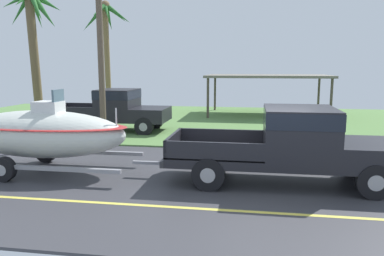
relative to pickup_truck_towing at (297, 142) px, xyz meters
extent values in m
cube|color=#38383D|center=(-0.89, -0.31, -1.10)|extent=(36.00, 8.00, 0.06)
cube|color=#567F42|center=(-0.89, 10.69, -1.07)|extent=(36.00, 14.00, 0.11)
cube|color=#DBCC4C|center=(-0.89, -2.11, -1.06)|extent=(34.20, 0.12, 0.01)
cube|color=black|center=(-0.36, 0.00, -0.44)|extent=(5.68, 1.98, 0.22)
cube|color=black|center=(1.68, 0.00, -0.14)|extent=(1.59, 1.98, 0.38)
cube|color=black|center=(0.03, 0.00, 0.27)|extent=(1.71, 1.98, 1.19)
cube|color=black|center=(0.03, 0.00, 0.64)|extent=(1.73, 2.00, 0.38)
cube|color=black|center=(-2.01, 0.00, -0.31)|extent=(2.39, 1.98, 0.04)
cube|color=black|center=(-2.01, 0.95, -0.10)|extent=(2.39, 0.08, 0.45)
cube|color=black|center=(-2.01, -0.95, -0.10)|extent=(2.39, 0.08, 0.45)
cube|color=black|center=(-3.17, 0.00, -0.10)|extent=(0.08, 1.98, 0.45)
cube|color=#333338|center=(-3.27, 0.00, -0.50)|extent=(0.12, 1.78, 0.16)
sphere|color=#B2B2B7|center=(-3.39, 0.00, -0.45)|extent=(0.10, 0.10, 0.10)
cylinder|color=black|center=(1.60, 0.88, -0.67)|extent=(0.80, 0.28, 0.80)
cylinder|color=#9E9EA3|center=(1.60, 0.88, -0.67)|extent=(0.36, 0.29, 0.36)
cylinder|color=black|center=(1.60, -0.88, -0.67)|extent=(0.80, 0.28, 0.80)
cylinder|color=#9E9EA3|center=(1.60, -0.88, -0.67)|extent=(0.36, 0.29, 0.36)
cylinder|color=black|center=(-2.13, 0.88, -0.67)|extent=(0.80, 0.28, 0.80)
cylinder|color=#9E9EA3|center=(-2.13, 0.88, -0.67)|extent=(0.36, 0.29, 0.36)
cylinder|color=black|center=(-2.13, -0.88, -0.67)|extent=(0.80, 0.28, 0.80)
cylinder|color=#9E9EA3|center=(-2.13, -0.88, -0.67)|extent=(0.36, 0.29, 0.36)
cube|color=gray|center=(-3.84, 0.00, -0.69)|extent=(0.90, 0.10, 0.08)
cube|color=gray|center=(-6.90, 0.96, -0.69)|extent=(5.23, 0.12, 0.10)
cube|color=gray|center=(-6.90, -0.96, -0.69)|extent=(5.23, 0.12, 0.10)
cylinder|color=black|center=(-7.43, 1.02, -0.75)|extent=(0.64, 0.22, 0.64)
cylinder|color=#9E9EA3|center=(-7.43, 1.02, -0.75)|extent=(0.29, 0.23, 0.29)
cylinder|color=black|center=(-7.43, -1.02, -0.75)|extent=(0.64, 0.22, 0.64)
cylinder|color=#9E9EA3|center=(-7.43, -1.02, -0.75)|extent=(0.29, 0.23, 0.29)
ellipsoid|color=silver|center=(-6.90, 0.00, 0.02)|extent=(4.85, 1.80, 1.31)
ellipsoid|color=#B22626|center=(-6.90, 0.00, 0.25)|extent=(4.94, 1.83, 0.12)
cube|color=silver|center=(-6.66, 0.00, 0.60)|extent=(0.70, 0.60, 0.65)
cube|color=slate|center=(-6.36, 0.00, 1.08)|extent=(0.06, 0.56, 0.36)
cylinder|color=silver|center=(-4.72, 0.00, 0.53)|extent=(0.04, 0.04, 0.50)
cube|color=black|center=(-7.53, 6.75, -0.44)|extent=(5.30, 1.99, 0.22)
cube|color=black|center=(-5.62, 6.75, -0.14)|extent=(1.48, 1.99, 0.38)
cube|color=black|center=(-7.16, 6.75, 0.27)|extent=(1.59, 1.99, 1.19)
cube|color=black|center=(-7.16, 6.75, 0.63)|extent=(1.61, 2.01, 0.38)
cube|color=black|center=(-9.07, 6.75, -0.31)|extent=(2.23, 1.99, 0.04)
cube|color=black|center=(-9.07, 7.70, -0.10)|extent=(2.23, 0.08, 0.45)
cube|color=black|center=(-9.07, 5.79, -0.10)|extent=(2.23, 0.08, 0.45)
cube|color=black|center=(-10.14, 6.75, -0.10)|extent=(0.08, 1.99, 0.45)
cube|color=#333338|center=(-10.24, 6.75, -0.50)|extent=(0.12, 1.79, 0.16)
sphere|color=#B2B2B7|center=(-10.36, 6.75, -0.45)|extent=(0.10, 0.10, 0.10)
cylinder|color=black|center=(-5.70, 7.63, -0.67)|extent=(0.80, 0.28, 0.80)
cylinder|color=#9E9EA3|center=(-5.70, 7.63, -0.67)|extent=(0.36, 0.29, 0.36)
cylinder|color=black|center=(-5.70, 5.86, -0.67)|extent=(0.80, 0.28, 0.80)
cylinder|color=#9E9EA3|center=(-5.70, 5.86, -0.67)|extent=(0.36, 0.29, 0.36)
cylinder|color=black|center=(-9.18, 7.63, -0.67)|extent=(0.80, 0.28, 0.80)
cylinder|color=#9E9EA3|center=(-9.18, 7.63, -0.67)|extent=(0.36, 0.29, 0.36)
cylinder|color=black|center=(-9.18, 5.86, -0.67)|extent=(0.80, 0.28, 0.80)
cylinder|color=#9E9EA3|center=(-9.18, 5.86, -0.67)|extent=(0.36, 0.29, 0.36)
cylinder|color=#4C4238|center=(3.03, 15.62, 0.09)|extent=(0.14, 0.14, 2.31)
cylinder|color=#4C4238|center=(3.03, 11.62, 0.09)|extent=(0.14, 0.14, 2.31)
cylinder|color=#4C4238|center=(-3.64, 15.62, 0.09)|extent=(0.14, 0.14, 2.31)
cylinder|color=#4C4238|center=(-3.64, 11.62, 0.09)|extent=(0.14, 0.14, 2.31)
cube|color=#6B665B|center=(-0.30, 13.62, 1.31)|extent=(7.17, 4.51, 0.14)
cylinder|color=brown|center=(-12.18, 8.48, 2.20)|extent=(0.43, 0.75, 6.54)
cone|color=#2D6B2D|center=(-11.60, 8.56, 4.64)|extent=(1.57, 0.62, 1.91)
cone|color=#2D6B2D|center=(-11.65, 8.98, 5.11)|extent=(1.49, 1.43, 1.11)
cone|color=#2D6B2D|center=(-12.27, 9.08, 4.69)|extent=(0.53, 1.49, 1.76)
cone|color=#2D6B2D|center=(-12.54, 8.82, 4.89)|extent=(1.18, 1.13, 1.40)
cone|color=#2D6B2D|center=(-12.78, 8.52, 4.70)|extent=(1.44, 0.37, 1.71)
cone|color=#2D6B2D|center=(-12.57, 7.92, 5.05)|extent=(1.12, 1.44, 1.08)
cone|color=#2D6B2D|center=(-11.66, 8.05, 4.75)|extent=(1.45, 1.28, 1.66)
cylinder|color=brown|center=(-10.59, 14.28, 2.34)|extent=(0.36, 0.49, 6.83)
cone|color=#286028|center=(-9.81, 14.35, 5.20)|extent=(1.81, 0.53, 1.41)
cone|color=#286028|center=(-10.08, 14.77, 5.28)|extent=(1.34, 1.29, 1.18)
cone|color=#286028|center=(-10.67, 14.99, 5.05)|extent=(0.60, 1.75, 1.70)
cone|color=#286028|center=(-11.22, 14.56, 5.23)|extent=(1.56, 0.92, 1.30)
cone|color=#286028|center=(-11.20, 13.91, 4.94)|extent=(1.66, 1.21, 1.89)
cone|color=#286028|center=(-10.68, 13.51, 5.34)|extent=(0.58, 1.77, 1.17)
cone|color=#286028|center=(-10.26, 13.66, 5.25)|extent=(1.00, 1.54, 1.25)
sphere|color=brown|center=(-10.59, 14.28, 5.75)|extent=(0.58, 0.58, 0.58)
cylinder|color=brown|center=(-7.03, 4.68, 2.79)|extent=(0.24, 0.24, 7.71)
camera|label=1|loc=(-1.13, -9.54, 1.86)|focal=35.32mm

